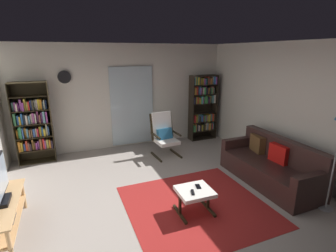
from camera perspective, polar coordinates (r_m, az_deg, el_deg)
The scene contains 14 objects.
ground_plane at distance 4.41m, azimuth -0.13°, elevation -16.57°, with size 7.02×7.02×0.00m, color #A49990.
wall_back at distance 6.57m, azimuth -9.79°, elevation 6.49°, with size 5.60×0.06×2.60m, color silver.
wall_right at distance 5.45m, azimuth 27.18°, elevation 2.92°, with size 0.06×6.00×2.60m, color silver.
glass_door_panel at distance 6.60m, azimuth -8.02°, elevation 4.39°, with size 1.10×0.01×2.00m, color silver.
area_rug at distance 4.33m, azimuth 6.33°, elevation -17.29°, with size 2.17×2.10×0.01m, color #A22220.
tv_stand at distance 4.19m, azimuth -32.94°, elevation -16.23°, with size 0.40×1.31×0.49m.
bookshelf_near_tv at distance 6.28m, azimuth -28.03°, elevation 0.33°, with size 0.75×0.30×1.79m.
bookshelf_near_sofa at distance 7.13m, azimuth 7.75°, elevation 4.62°, with size 0.75×0.30×1.79m.
leather_sofa at distance 5.24m, azimuth 22.04°, elevation -8.45°, with size 0.80×1.96×0.83m.
lounge_armchair at distance 6.03m, azimuth -0.86°, elevation -1.66°, with size 0.60×0.68×1.02m.
ottoman at distance 4.01m, azimuth 5.99°, elevation -14.87°, with size 0.53×0.49×0.39m.
tv_remote at distance 3.90m, azimuth 5.58°, elevation -14.57°, with size 0.04×0.14×0.02m, color black.
cell_phone at distance 4.06m, azimuth 6.77°, elevation -13.32°, with size 0.07×0.14×0.01m, color black.
wall_clock at distance 6.28m, azimuth -22.23°, elevation 10.15°, with size 0.29×0.03×0.29m.
Camera 1 is at (-1.40, -3.43, 2.39)m, focal length 27.16 mm.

